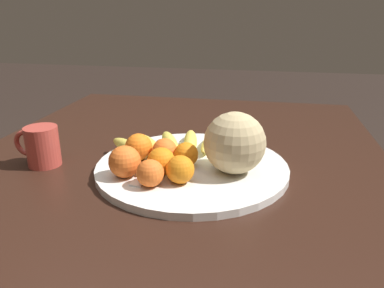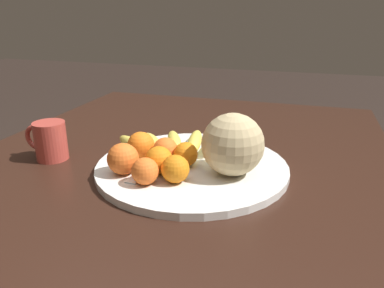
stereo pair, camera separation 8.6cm
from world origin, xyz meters
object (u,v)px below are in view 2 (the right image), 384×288
orange_back_right (123,159)px  fruit_bowl (192,167)px  produce_tag (139,176)px  ceramic_mug (49,141)px  orange_back_left (175,169)px  kitchen_table (166,204)px  orange_side_extra (165,150)px  orange_mid_center (186,154)px  orange_top_small (145,171)px  banana_bunch (175,143)px  melon (233,144)px  orange_front_right (141,145)px  orange_front_left (158,160)px

orange_back_right → fruit_bowl: bearing=126.2°
produce_tag → ceramic_mug: size_ratio=0.64×
fruit_bowl → orange_back_left: orange_back_left is taller
orange_back_left → ceramic_mug: size_ratio=0.52×
kitchen_table → orange_side_extra: 0.13m
orange_mid_center → ceramic_mug: bearing=-86.0°
orange_back_right → orange_top_small: orange_back_right is taller
banana_bunch → orange_back_left: orange_back_left is taller
banana_bunch → orange_back_left: (0.18, 0.06, 0.01)m
fruit_bowl → orange_top_small: 0.15m
produce_tag → orange_mid_center: bearing=144.0°
melon → produce_tag: (0.08, -0.19, -0.07)m
orange_front_right → orange_side_extra: orange_front_right is taller
orange_back_left → orange_front_left: bearing=-121.8°
orange_front_left → orange_back_left: size_ratio=1.04×
orange_mid_center → produce_tag: size_ratio=0.76×
orange_front_right → ceramic_mug: bearing=-80.6°
orange_front_left → produce_tag: (0.03, -0.03, -0.03)m
melon → orange_front_right: size_ratio=2.10×
orange_back_right → ceramic_mug: 0.24m
orange_front_left → banana_bunch: bearing=-175.4°
orange_back_right → ceramic_mug: (-0.06, -0.23, -0.00)m
kitchen_table → ceramic_mug: size_ratio=13.02×
orange_back_left → ceramic_mug: bearing=-100.2°
melon → orange_top_small: (0.10, -0.16, -0.04)m
orange_top_small → melon: bearing=122.5°
orange_front_right → ceramic_mug: (0.04, -0.23, -0.00)m
orange_mid_center → produce_tag: 0.12m
banana_bunch → orange_front_right: orange_front_right is taller
orange_front_right → orange_top_small: (0.13, 0.07, -0.00)m
orange_mid_center → orange_side_extra: (-0.01, -0.05, 0.00)m
kitchen_table → orange_top_small: (0.09, -0.01, 0.13)m
orange_back_left → fruit_bowl: bearing=176.9°
orange_mid_center → produce_tag: bearing=-41.3°
orange_side_extra → produce_tag: (0.10, -0.03, -0.03)m
orange_side_extra → ceramic_mug: bearing=-83.9°
fruit_bowl → banana_bunch: (-0.08, -0.07, 0.02)m
orange_front_right → orange_top_small: orange_front_right is taller
fruit_bowl → orange_front_left: bearing=-38.9°
orange_top_small → ceramic_mug: ceramic_mug is taller
banana_bunch → fruit_bowl: bearing=-162.8°
banana_bunch → orange_front_right: size_ratio=4.32×
orange_mid_center → orange_front_left: bearing=-38.5°
melon → orange_back_right: melon is taller
banana_bunch → orange_mid_center: (0.09, 0.06, 0.01)m
melon → orange_back_left: 0.14m
orange_front_left → orange_back_right: orange_back_right is taller
melon → orange_side_extra: bearing=-96.8°
orange_mid_center → orange_back_right: bearing=-55.3°
orange_mid_center → orange_back_right: orange_back_right is taller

